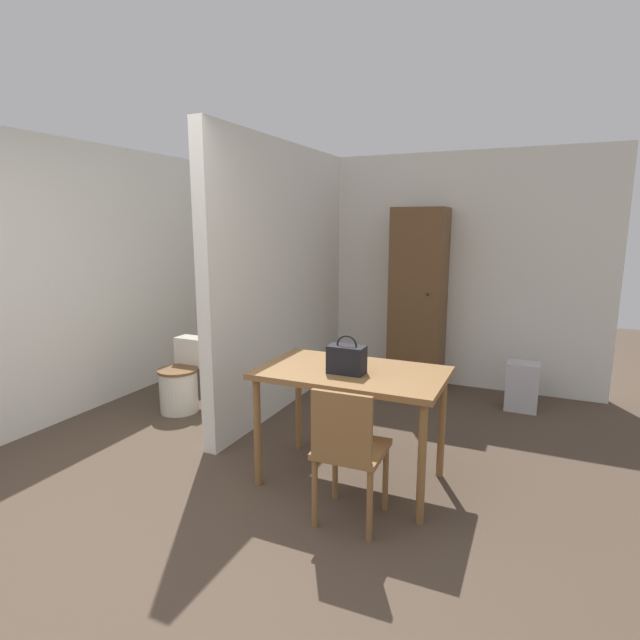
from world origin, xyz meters
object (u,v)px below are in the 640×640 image
(dining_table, at_px, (352,383))
(handbag, at_px, (347,359))
(wooden_cabinet, at_px, (418,300))
(space_heater, at_px, (522,386))
(wooden_chair, at_px, (348,449))
(toilet, at_px, (183,380))

(dining_table, xyz_separation_m, handbag, (-0.01, -0.08, 0.18))
(wooden_cabinet, relative_size, space_heater, 4.14)
(dining_table, height_order, space_heater, dining_table)
(wooden_chair, xyz_separation_m, space_heater, (0.85, 2.42, -0.25))
(toilet, xyz_separation_m, wooden_cabinet, (1.88, 1.58, 0.68))
(toilet, xyz_separation_m, space_heater, (2.97, 1.31, -0.05))
(dining_table, bearing_deg, space_heater, 62.10)
(wooden_cabinet, xyz_separation_m, space_heater, (1.09, -0.27, -0.73))
(toilet, bearing_deg, wooden_chair, -27.62)
(dining_table, height_order, wooden_chair, wooden_chair)
(dining_table, height_order, handbag, handbag)
(dining_table, relative_size, wooden_chair, 1.44)
(space_heater, bearing_deg, handbag, -117.16)
(toilet, distance_m, handbag, 2.15)
(handbag, relative_size, space_heater, 0.55)
(wooden_chair, distance_m, space_heater, 2.58)
(space_heater, bearing_deg, wooden_chair, -109.45)
(handbag, height_order, space_heater, handbag)
(wooden_chair, distance_m, handbag, 0.61)
(dining_table, xyz_separation_m, wooden_chair, (0.17, -0.49, -0.23))
(handbag, distance_m, wooden_cabinet, 2.28)
(dining_table, bearing_deg, handbag, -95.94)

